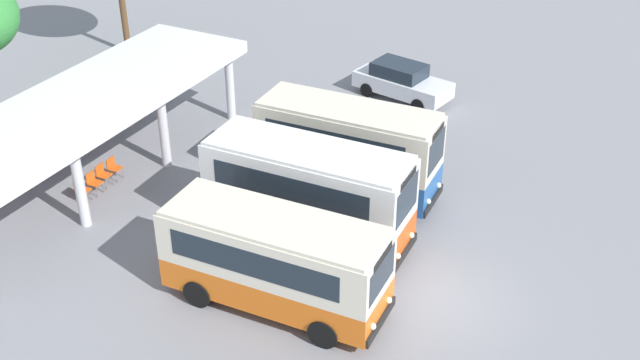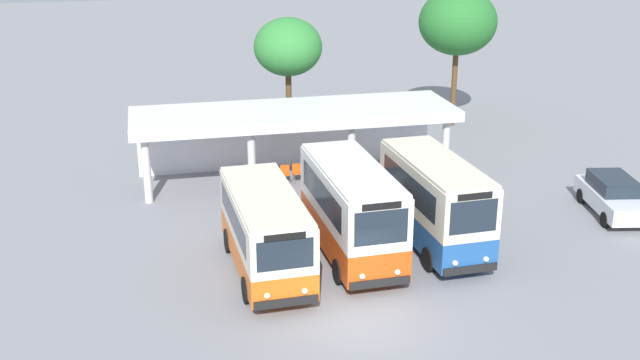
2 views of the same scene
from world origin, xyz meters
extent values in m
plane|color=gray|center=(0.00, 0.00, 0.00)|extent=(180.00, 180.00, 0.00)
cylinder|color=black|center=(-1.29, 2.15, 0.45)|extent=(0.25, 0.91, 0.90)
cylinder|color=black|center=(-3.40, 2.07, 0.45)|extent=(0.25, 0.91, 0.90)
cylinder|color=black|center=(-1.44, 6.23, 0.45)|extent=(0.25, 0.91, 0.90)
cylinder|color=black|center=(-3.55, 6.15, 0.45)|extent=(0.25, 0.91, 0.90)
cube|color=orange|center=(-2.42, 4.15, 0.86)|extent=(2.45, 6.66, 0.96)
cube|color=beige|center=(-2.42, 4.15, 2.12)|extent=(2.45, 6.66, 1.54)
cube|color=beige|center=(-2.42, 4.15, 2.94)|extent=(2.37, 6.46, 0.12)
cube|color=black|center=(-2.30, 0.83, 0.52)|extent=(2.10, 0.18, 0.28)
cube|color=#1E2833|center=(-2.30, 0.88, 2.17)|extent=(1.81, 0.12, 1.00)
cube|color=black|center=(-2.30, 0.88, 2.76)|extent=(1.32, 0.10, 0.24)
cube|color=#1E2833|center=(-1.33, 4.29, 2.17)|extent=(0.23, 5.26, 0.85)
cube|color=#1E2833|center=(-3.52, 4.21, 2.17)|extent=(0.23, 5.26, 0.85)
sphere|color=#EAEACC|center=(-1.69, 0.86, 0.83)|extent=(0.20, 0.20, 0.20)
sphere|color=#EAEACC|center=(-2.91, 0.82, 0.83)|extent=(0.20, 0.20, 0.20)
cylinder|color=black|center=(2.01, 2.78, 0.45)|extent=(0.25, 0.91, 0.90)
cylinder|color=black|center=(-0.12, 2.71, 0.45)|extent=(0.25, 0.91, 0.90)
cylinder|color=black|center=(1.88, 6.91, 0.45)|extent=(0.25, 0.91, 0.90)
cylinder|color=black|center=(-0.25, 6.85, 0.45)|extent=(0.25, 0.91, 0.90)
cube|color=#D14C14|center=(0.88, 4.81, 0.97)|extent=(2.44, 6.74, 1.17)
cube|color=white|center=(0.88, 4.81, 2.46)|extent=(2.44, 6.74, 1.82)
cube|color=white|center=(0.88, 4.81, 3.43)|extent=(2.37, 6.54, 0.12)
cube|color=black|center=(0.98, 1.45, 0.52)|extent=(2.12, 0.17, 0.28)
cube|color=#1E2833|center=(0.98, 1.49, 2.51)|extent=(1.83, 0.11, 1.18)
cube|color=black|center=(0.98, 1.49, 3.25)|extent=(1.34, 0.09, 0.24)
cube|color=#1E2833|center=(1.98, 4.95, 2.51)|extent=(0.20, 5.34, 1.00)
cube|color=#1E2833|center=(-0.23, 4.88, 2.51)|extent=(0.20, 5.34, 1.00)
sphere|color=#EAEACC|center=(1.60, 1.48, 0.83)|extent=(0.20, 0.20, 0.20)
sphere|color=#EAEACC|center=(0.37, 1.44, 0.83)|extent=(0.20, 0.20, 0.20)
cylinder|color=black|center=(5.27, 3.02, 0.45)|extent=(0.26, 0.91, 0.90)
cylinder|color=black|center=(3.26, 2.93, 0.45)|extent=(0.26, 0.91, 0.90)
cylinder|color=black|center=(5.10, 7.02, 0.45)|extent=(0.26, 0.91, 0.90)
cylinder|color=black|center=(3.09, 6.94, 0.45)|extent=(0.26, 0.91, 0.90)
cube|color=#23569E|center=(4.18, 4.98, 0.95)|extent=(2.39, 6.55, 1.13)
cube|color=beige|center=(4.18, 4.98, 2.42)|extent=(2.39, 6.55, 1.81)
cube|color=beige|center=(4.18, 4.98, 3.39)|extent=(2.31, 6.35, 0.12)
cube|color=black|center=(4.32, 1.72, 0.52)|extent=(2.01, 0.19, 0.28)
cube|color=#1E2833|center=(4.32, 1.76, 2.47)|extent=(1.73, 0.12, 1.18)
cube|color=black|center=(4.32, 1.76, 3.21)|extent=(1.27, 0.10, 0.24)
cube|color=#1E2833|center=(5.22, 5.12, 2.47)|extent=(0.26, 5.17, 1.00)
cube|color=#1E2833|center=(3.13, 5.03, 2.47)|extent=(0.26, 5.17, 1.00)
sphere|color=#EAEACC|center=(4.90, 1.75, 0.83)|extent=(0.20, 0.20, 0.20)
sphere|color=#EAEACC|center=(3.74, 1.70, 0.83)|extent=(0.20, 0.20, 0.20)
cylinder|color=black|center=(13.27, 4.78, 0.32)|extent=(0.29, 0.66, 0.64)
cylinder|color=black|center=(11.64, 5.09, 0.32)|extent=(0.29, 0.66, 0.64)
cylinder|color=black|center=(13.77, 7.46, 0.32)|extent=(0.29, 0.66, 0.64)
cylinder|color=black|center=(12.14, 7.77, 0.32)|extent=(0.29, 0.66, 0.64)
cube|color=silver|center=(12.71, 6.28, 0.67)|extent=(2.54, 4.64, 0.70)
cube|color=#1E2833|center=(12.75, 6.49, 1.32)|extent=(1.89, 2.52, 0.60)
cylinder|color=silver|center=(-1.78, 12.04, 1.60)|extent=(0.36, 0.36, 3.20)
cylinder|color=silver|center=(2.82, 12.04, 1.60)|extent=(0.36, 0.36, 3.20)
cylinder|color=silver|center=(7.42, 12.04, 1.60)|extent=(0.36, 0.36, 3.20)
cube|color=white|center=(0.52, 15.66, 1.60)|extent=(14.60, 0.20, 3.20)
cube|color=white|center=(0.52, 13.75, 3.30)|extent=(15.10, 4.51, 0.20)
cube|color=white|center=(0.52, 11.54, 3.06)|extent=(15.10, 0.10, 0.28)
cylinder|color=slate|center=(-0.47, 12.93, 0.22)|extent=(0.03, 0.03, 0.44)
cylinder|color=slate|center=(-0.82, 12.92, 0.22)|extent=(0.03, 0.03, 0.44)
cylinder|color=slate|center=(-0.48, 13.28, 0.22)|extent=(0.03, 0.03, 0.44)
cylinder|color=slate|center=(-0.84, 13.27, 0.22)|extent=(0.03, 0.03, 0.44)
cube|color=#D85919|center=(-0.65, 13.10, 0.46)|extent=(0.46, 0.46, 0.04)
cube|color=#D85919|center=(-0.66, 13.30, 0.66)|extent=(0.44, 0.06, 0.40)
cylinder|color=slate|center=(0.11, 12.89, 0.22)|extent=(0.03, 0.03, 0.44)
cylinder|color=slate|center=(-0.24, 12.88, 0.22)|extent=(0.03, 0.03, 0.44)
cylinder|color=slate|center=(0.10, 13.25, 0.22)|extent=(0.03, 0.03, 0.44)
cylinder|color=slate|center=(-0.25, 13.23, 0.22)|extent=(0.03, 0.03, 0.44)
cube|color=#D85919|center=(-0.07, 13.06, 0.46)|extent=(0.46, 0.46, 0.04)
cube|color=#D85919|center=(-0.08, 13.26, 0.66)|extent=(0.44, 0.06, 0.40)
cylinder|color=slate|center=(0.70, 12.97, 0.22)|extent=(0.03, 0.03, 0.44)
cylinder|color=slate|center=(0.35, 12.95, 0.22)|extent=(0.03, 0.03, 0.44)
cylinder|color=slate|center=(0.68, 13.32, 0.22)|extent=(0.03, 0.03, 0.44)
cylinder|color=slate|center=(0.33, 13.31, 0.22)|extent=(0.03, 0.03, 0.44)
cube|color=#D85919|center=(0.52, 13.14, 0.46)|extent=(0.46, 0.46, 0.04)
cube|color=#D85919|center=(0.51, 13.34, 0.66)|extent=(0.44, 0.06, 0.40)
cylinder|color=slate|center=(1.28, 12.94, 0.22)|extent=(0.03, 0.03, 0.44)
cylinder|color=slate|center=(0.93, 12.93, 0.22)|extent=(0.03, 0.03, 0.44)
cylinder|color=slate|center=(1.27, 13.29, 0.22)|extent=(0.03, 0.03, 0.44)
cylinder|color=slate|center=(0.92, 13.28, 0.22)|extent=(0.03, 0.03, 0.44)
cube|color=#D85919|center=(1.10, 13.11, 0.46)|extent=(0.46, 0.46, 0.04)
cube|color=#D85919|center=(1.09, 13.31, 0.66)|extent=(0.44, 0.06, 0.40)
cylinder|color=brown|center=(11.41, 20.92, 2.21)|extent=(0.32, 0.32, 4.41)
camera|label=1|loc=(-18.01, -5.35, 15.24)|focal=44.17mm
camera|label=2|loc=(-6.06, -20.51, 12.42)|focal=43.30mm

